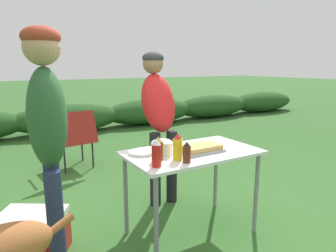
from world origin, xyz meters
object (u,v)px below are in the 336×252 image
at_px(bbq_sauce_bottle, 187,153).
at_px(plate_stack, 142,152).
at_px(beer_bottle, 158,149).
at_px(camp_chair_green_behind_table, 76,136).
at_px(mustard_bottle, 178,147).
at_px(ketchup_bottle, 156,153).
at_px(standing_person_in_olive_jacket, 158,109).
at_px(folding_table, 192,160).
at_px(paper_cup_stack, 167,149).
at_px(food_tray, 200,148).
at_px(mixing_bowl, 162,144).
at_px(cooler_box, 33,234).
at_px(standing_person_in_navy_coat, 48,127).

bearing_deg(bbq_sauce_bottle, plate_stack, 116.87).
bearing_deg(plate_stack, beer_bottle, -79.07).
height_order(plate_stack, camp_chair_green_behind_table, camp_chair_green_behind_table).
xyz_separation_m(mustard_bottle, bbq_sauce_bottle, (0.02, -0.09, -0.02)).
distance_m(plate_stack, ketchup_bottle, 0.35).
bearing_deg(standing_person_in_olive_jacket, folding_table, -94.31).
relative_size(paper_cup_stack, beer_bottle, 0.58).
distance_m(folding_table, beer_bottle, 0.39).
distance_m(food_tray, mixing_bowl, 0.33).
bearing_deg(food_tray, mustard_bottle, -161.90).
distance_m(beer_bottle, standing_person_in_olive_jacket, 0.93).
xyz_separation_m(folding_table, plate_stack, (-0.39, 0.15, 0.09)).
bearing_deg(mustard_bottle, food_tray, 18.10).
relative_size(food_tray, bbq_sauce_bottle, 2.26).
distance_m(mixing_bowl, cooler_box, 1.22).
height_order(plate_stack, mixing_bowl, mixing_bowl).
relative_size(paper_cup_stack, bbq_sauce_bottle, 0.65).
height_order(mixing_bowl, camp_chair_green_behind_table, camp_chair_green_behind_table).
distance_m(standing_person_in_olive_jacket, cooler_box, 1.59).
bearing_deg(ketchup_bottle, cooler_box, 144.38).
distance_m(folding_table, ketchup_bottle, 0.51).
relative_size(bbq_sauce_bottle, cooler_box, 0.28).
bearing_deg(bbq_sauce_bottle, mixing_bowl, 86.18).
distance_m(plate_stack, standing_person_in_navy_coat, 0.78).
height_order(food_tray, beer_bottle, beer_bottle).
xyz_separation_m(paper_cup_stack, bbq_sauce_bottle, (0.04, -0.22, 0.02)).
bearing_deg(ketchup_bottle, folding_table, 23.25).
relative_size(plate_stack, mustard_bottle, 1.06).
bearing_deg(mixing_bowl, paper_cup_stack, -107.93).
bearing_deg(standing_person_in_navy_coat, beer_bottle, -87.98).
bearing_deg(bbq_sauce_bottle, folding_table, 47.19).
relative_size(plate_stack, cooler_box, 0.38).
xyz_separation_m(mixing_bowl, standing_person_in_olive_jacket, (0.27, 0.55, 0.21)).
height_order(beer_bottle, bbq_sauce_bottle, beer_bottle).
bearing_deg(standing_person_in_navy_coat, plate_stack, -71.83).
xyz_separation_m(paper_cup_stack, cooler_box, (-0.98, 0.38, -0.62)).
relative_size(standing_person_in_olive_jacket, standing_person_in_navy_coat, 0.94).
xyz_separation_m(mixing_bowl, cooler_box, (-1.04, 0.18, -0.61)).
distance_m(mixing_bowl, paper_cup_stack, 0.20).
xyz_separation_m(food_tray, beer_bottle, (-0.41, -0.02, 0.06)).
bearing_deg(bbq_sauce_bottle, ketchup_bottle, 171.63).
height_order(plate_stack, ketchup_bottle, ketchup_bottle).
xyz_separation_m(food_tray, camp_chair_green_behind_table, (-0.49, 2.23, -0.30)).
distance_m(folding_table, standing_person_in_navy_coat, 1.17).
xyz_separation_m(mixing_bowl, paper_cup_stack, (-0.06, -0.19, 0.01)).
bearing_deg(ketchup_bottle, mustard_bottle, 14.73).
xyz_separation_m(food_tray, mustard_bottle, (-0.28, -0.09, 0.07)).
distance_m(mixing_bowl, bbq_sauce_bottle, 0.41).
xyz_separation_m(plate_stack, camp_chair_green_behind_table, (-0.04, 2.04, -0.28)).
bearing_deg(camp_chair_green_behind_table, paper_cup_stack, -91.41).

